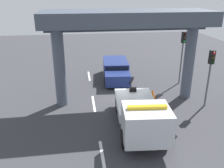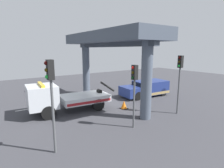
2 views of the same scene
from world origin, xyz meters
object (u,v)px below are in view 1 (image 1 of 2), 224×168
towed_van_green (116,70)px  traffic_cone_orange (152,94)px  traffic_light_near (183,47)px  tow_truck_white (141,115)px  traffic_light_far (211,66)px

towed_van_green → traffic_cone_orange: bearing=23.7°
traffic_light_near → traffic_cone_orange: traffic_light_near is taller
tow_truck_white → towed_van_green: 9.29m
towed_van_green → traffic_light_far: size_ratio=1.34×
tow_truck_white → traffic_light_near: bearing=143.5°
tow_truck_white → traffic_light_far: bearing=117.2°
tow_truck_white → traffic_cone_orange: (-4.60, 2.12, -0.88)m
traffic_light_near → traffic_light_far: (4.50, 0.00, -0.33)m
traffic_light_near → traffic_cone_orange: 5.13m
traffic_light_far → tow_truck_white: bearing=-62.8°
tow_truck_white → towed_van_green: bearing=179.6°
traffic_light_far → traffic_cone_orange: (-1.84, -3.26, -2.59)m
traffic_light_far → towed_van_green: bearing=-140.8°
tow_truck_white → traffic_cone_orange: 5.14m
towed_van_green → traffic_light_near: 6.19m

